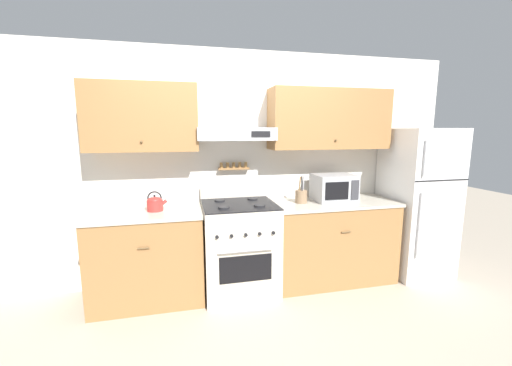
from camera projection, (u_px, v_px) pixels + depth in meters
The scene contains 9 objects.
ground_plane at pixel (245, 304), 3.09m from camera, with size 16.00×16.00×0.00m, color #B2A38E.
wall_back at pixel (239, 152), 3.46m from camera, with size 5.20×0.46×2.55m.
counter_left at pixel (148, 256), 3.13m from camera, with size 1.08×0.66×0.91m.
counter_right at pixel (331, 240), 3.58m from camera, with size 1.38×0.66×0.91m.
stove_range at pixel (239, 247), 3.30m from camera, with size 0.74×0.72×1.07m.
refrigerator at pixel (417, 202), 3.72m from camera, with size 0.68×0.71×1.72m.
tea_kettle at pixel (155, 203), 3.07m from camera, with size 0.20×0.15×0.20m.
microwave at pixel (334, 188), 3.51m from camera, with size 0.44×0.36×0.30m.
utensil_crock at pixel (301, 196), 3.41m from camera, with size 0.13×0.13×0.29m.
Camera 1 is at (-0.55, -2.80, 1.69)m, focal length 22.00 mm.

